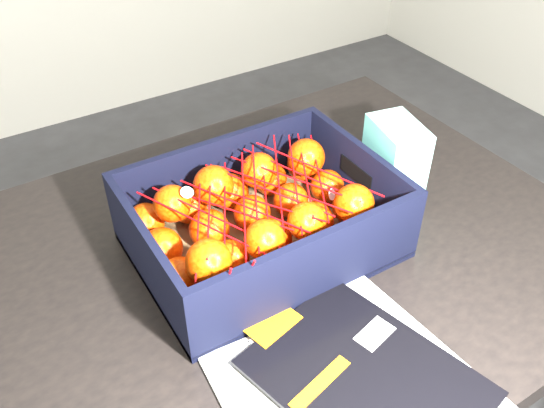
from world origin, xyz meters
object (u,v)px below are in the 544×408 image
magazine_stack (354,387)px  produce_crate (262,227)px  retail_carton (393,165)px  table (234,310)px

magazine_stack → produce_crate: produce_crate is taller
magazine_stack → retail_carton: retail_carton is taller
retail_carton → magazine_stack: bearing=-125.2°
magazine_stack → retail_carton: bearing=43.5°
table → retail_carton: retail_carton is taller
table → produce_crate: (0.07, 0.02, 0.14)m
table → magazine_stack: 0.30m
produce_crate → magazine_stack: bearing=-97.5°
produce_crate → retail_carton: (0.25, -0.02, 0.04)m
produce_crate → retail_carton: retail_carton is taller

